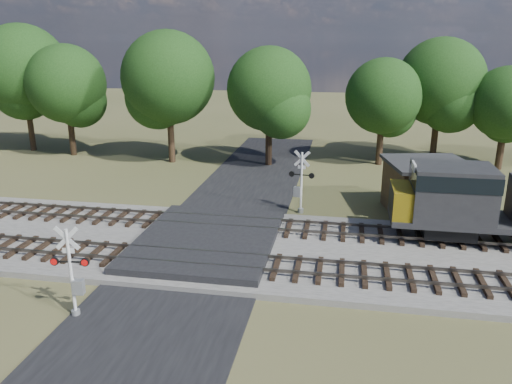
# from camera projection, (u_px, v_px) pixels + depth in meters

# --- Properties ---
(ground) EXTENTS (160.00, 160.00, 0.00)m
(ground) POSITION_uv_depth(u_px,v_px,m) (205.00, 251.00, 25.68)
(ground) COLOR #464C28
(ground) RESTS_ON ground
(ballast_bed) EXTENTS (140.00, 10.00, 0.30)m
(ballast_bed) POSITION_uv_depth(u_px,v_px,m) (404.00, 259.00, 24.42)
(ballast_bed) COLOR gray
(ballast_bed) RESTS_ON ground
(road) EXTENTS (7.00, 60.00, 0.08)m
(road) POSITION_uv_depth(u_px,v_px,m) (205.00, 250.00, 25.67)
(road) COLOR black
(road) RESTS_ON ground
(crossing_panel) EXTENTS (7.00, 9.00, 0.62)m
(crossing_panel) POSITION_uv_depth(u_px,v_px,m) (207.00, 242.00, 26.06)
(crossing_panel) COLOR #262628
(crossing_panel) RESTS_ON ground
(track_near) EXTENTS (140.00, 2.60, 0.33)m
(track_near) POSITION_uv_depth(u_px,v_px,m) (257.00, 265.00, 23.15)
(track_near) COLOR black
(track_near) RESTS_ON ballast_bed
(track_far) EXTENTS (140.00, 2.60, 0.33)m
(track_far) POSITION_uv_depth(u_px,v_px,m) (273.00, 227.00, 27.86)
(track_far) COLOR black
(track_far) RESTS_ON ballast_bed
(crossing_signal_near) EXTENTS (1.53, 0.35, 3.79)m
(crossing_signal_near) POSITION_uv_depth(u_px,v_px,m) (74.00, 280.00, 19.20)
(crossing_signal_near) COLOR silver
(crossing_signal_near) RESTS_ON ground
(crossing_signal_far) EXTENTS (1.60, 0.41, 3.99)m
(crossing_signal_far) POSITION_uv_depth(u_px,v_px,m) (300.00, 187.00, 30.83)
(crossing_signal_far) COLOR silver
(crossing_signal_far) RESTS_ON ground
(equipment_shed) EXTENTS (5.69, 5.69, 3.28)m
(equipment_shed) POSITION_uv_depth(u_px,v_px,m) (427.00, 187.00, 30.79)
(equipment_shed) COLOR #4E3521
(equipment_shed) RESTS_ON ground
(treeline) EXTENTS (84.26, 12.21, 11.85)m
(treeline) POSITION_uv_depth(u_px,v_px,m) (311.00, 85.00, 41.66)
(treeline) COLOR black
(treeline) RESTS_ON ground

